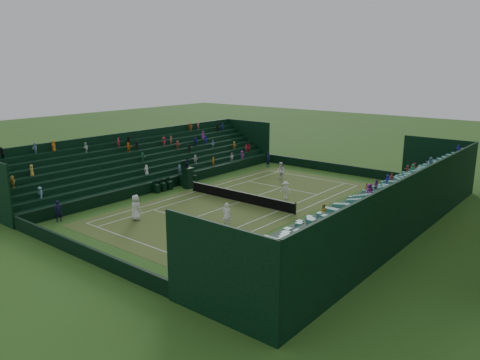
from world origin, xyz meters
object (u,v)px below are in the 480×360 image
(player_near_west, at_px, (136,208))
(player_far_east, at_px, (286,190))
(player_near_east, at_px, (227,215))
(umpire_chair, at_px, (187,175))
(tennis_net, at_px, (240,196))
(player_far_west, at_px, (281,171))

(player_near_west, xyz_separation_m, player_far_east, (5.65, 12.40, -0.21))
(player_near_west, distance_m, player_near_east, 7.33)
(umpire_chair, bearing_deg, player_near_east, -30.91)
(umpire_chair, height_order, player_near_east, umpire_chair)
(umpire_chair, bearing_deg, tennis_net, -3.79)
(umpire_chair, relative_size, player_near_west, 1.50)
(tennis_net, xyz_separation_m, player_far_east, (2.49, 3.45, 0.28))
(tennis_net, relative_size, player_far_east, 7.27)
(player_near_east, distance_m, player_far_west, 15.88)
(umpire_chair, relative_size, player_far_west, 1.63)
(player_far_east, bearing_deg, player_far_west, 116.78)
(tennis_net, distance_m, player_near_east, 6.79)
(umpire_chair, distance_m, player_far_west, 10.07)
(player_near_east, bearing_deg, player_near_west, -4.61)
(player_far_east, bearing_deg, tennis_net, -136.70)
(player_far_east, bearing_deg, umpire_chair, -173.39)
(player_far_west, bearing_deg, player_near_west, -77.52)
(player_far_west, bearing_deg, tennis_net, -61.85)
(player_near_east, relative_size, player_far_east, 1.20)
(player_far_west, relative_size, player_far_east, 1.16)
(player_near_west, bearing_deg, player_near_east, -163.26)
(player_near_west, relative_size, player_far_east, 1.26)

